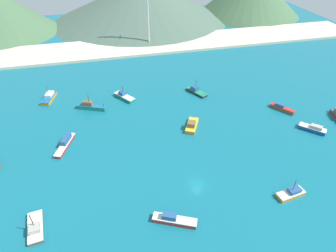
{
  "coord_description": "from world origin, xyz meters",
  "views": [
    {
      "loc": [
        -19.18,
        -46.99,
        54.85
      ],
      "look_at": [
        -1.32,
        25.08,
        0.65
      ],
      "focal_mm": 30.88,
      "sensor_mm": 36.0,
      "label": 1
    }
  ],
  "objects_px": {
    "fishing_boat_8": "(49,97)",
    "fishing_boat_9": "(174,220)",
    "fishing_boat_5": "(282,108)",
    "fishing_boat_7": "(65,143)",
    "fishing_boat_1": "(291,193)",
    "fishing_boat_12": "(313,129)",
    "fishing_boat_6": "(192,125)",
    "fishing_boat_13": "(35,227)",
    "fishing_boat_0": "(196,91)",
    "fishing_boat_4": "(124,96)",
    "fishing_boat_10": "(91,107)",
    "radio_tower": "(148,9)"
  },
  "relations": [
    {
      "from": "fishing_boat_1",
      "to": "fishing_boat_9",
      "type": "distance_m",
      "value": 29.56
    },
    {
      "from": "fishing_boat_4",
      "to": "fishing_boat_10",
      "type": "relative_size",
      "value": 0.87
    },
    {
      "from": "fishing_boat_4",
      "to": "radio_tower",
      "type": "xyz_separation_m",
      "value": [
        18.98,
        49.71,
        17.47
      ]
    },
    {
      "from": "fishing_boat_8",
      "to": "fishing_boat_4",
      "type": "bearing_deg",
      "value": -12.89
    },
    {
      "from": "fishing_boat_4",
      "to": "fishing_boat_6",
      "type": "bearing_deg",
      "value": -51.23
    },
    {
      "from": "fishing_boat_4",
      "to": "fishing_boat_9",
      "type": "relative_size",
      "value": 0.91
    },
    {
      "from": "fishing_boat_5",
      "to": "fishing_boat_13",
      "type": "bearing_deg",
      "value": -159.13
    },
    {
      "from": "fishing_boat_8",
      "to": "fishing_boat_13",
      "type": "distance_m",
      "value": 56.87
    },
    {
      "from": "fishing_boat_4",
      "to": "fishing_boat_9",
      "type": "bearing_deg",
      "value": -85.85
    },
    {
      "from": "fishing_boat_10",
      "to": "fishing_boat_7",
      "type": "bearing_deg",
      "value": -113.05
    },
    {
      "from": "fishing_boat_6",
      "to": "fishing_boat_13",
      "type": "relative_size",
      "value": 1.0
    },
    {
      "from": "fishing_boat_1",
      "to": "fishing_boat_7",
      "type": "bearing_deg",
      "value": 148.77
    },
    {
      "from": "fishing_boat_5",
      "to": "fishing_boat_10",
      "type": "distance_m",
      "value": 66.6
    },
    {
      "from": "fishing_boat_0",
      "to": "fishing_boat_5",
      "type": "xyz_separation_m",
      "value": [
        25.15,
        -18.71,
        0.0
      ]
    },
    {
      "from": "fishing_boat_5",
      "to": "fishing_boat_4",
      "type": "bearing_deg",
      "value": 158.02
    },
    {
      "from": "fishing_boat_5",
      "to": "fishing_boat_7",
      "type": "relative_size",
      "value": 0.74
    },
    {
      "from": "fishing_boat_9",
      "to": "radio_tower",
      "type": "bearing_deg",
      "value": 81.97
    },
    {
      "from": "fishing_boat_7",
      "to": "fishing_boat_8",
      "type": "relative_size",
      "value": 1.13
    },
    {
      "from": "fishing_boat_1",
      "to": "fishing_boat_4",
      "type": "relative_size",
      "value": 0.82
    },
    {
      "from": "fishing_boat_7",
      "to": "fishing_boat_8",
      "type": "distance_m",
      "value": 29.94
    },
    {
      "from": "fishing_boat_1",
      "to": "fishing_boat_5",
      "type": "relative_size",
      "value": 0.91
    },
    {
      "from": "radio_tower",
      "to": "fishing_boat_6",
      "type": "bearing_deg",
      "value": -90.19
    },
    {
      "from": "fishing_boat_1",
      "to": "fishing_boat_12",
      "type": "height_order",
      "value": "fishing_boat_1"
    },
    {
      "from": "fishing_boat_12",
      "to": "fishing_boat_13",
      "type": "distance_m",
      "value": 82.12
    },
    {
      "from": "fishing_boat_6",
      "to": "fishing_boat_7",
      "type": "xyz_separation_m",
      "value": [
        -38.81,
        0.36,
        -0.0
      ]
    },
    {
      "from": "fishing_boat_4",
      "to": "fishing_boat_13",
      "type": "relative_size",
      "value": 1.04
    },
    {
      "from": "fishing_boat_7",
      "to": "fishing_boat_9",
      "type": "height_order",
      "value": "fishing_boat_7"
    },
    {
      "from": "fishing_boat_4",
      "to": "fishing_boat_8",
      "type": "distance_m",
      "value": 27.63
    },
    {
      "from": "fishing_boat_4",
      "to": "fishing_boat_5",
      "type": "distance_m",
      "value": 56.4
    },
    {
      "from": "fishing_boat_8",
      "to": "fishing_boat_9",
      "type": "distance_m",
      "value": 69.49
    },
    {
      "from": "fishing_boat_0",
      "to": "fishing_boat_4",
      "type": "height_order",
      "value": "fishing_boat_0"
    },
    {
      "from": "fishing_boat_9",
      "to": "fishing_boat_10",
      "type": "height_order",
      "value": "fishing_boat_10"
    },
    {
      "from": "fishing_boat_8",
      "to": "radio_tower",
      "type": "xyz_separation_m",
      "value": [
        45.91,
        43.54,
        17.54
      ]
    },
    {
      "from": "fishing_boat_0",
      "to": "fishing_boat_5",
      "type": "distance_m",
      "value": 31.35
    },
    {
      "from": "fishing_boat_1",
      "to": "fishing_boat_6",
      "type": "xyz_separation_m",
      "value": [
        -14.87,
        32.2,
        0.14
      ]
    },
    {
      "from": "fishing_boat_12",
      "to": "fishing_boat_13",
      "type": "bearing_deg",
      "value": -168.36
    },
    {
      "from": "fishing_boat_10",
      "to": "radio_tower",
      "type": "relative_size",
      "value": 0.29
    },
    {
      "from": "fishing_boat_0",
      "to": "fishing_boat_12",
      "type": "relative_size",
      "value": 1.25
    },
    {
      "from": "fishing_boat_9",
      "to": "fishing_boat_13",
      "type": "height_order",
      "value": "fishing_boat_13"
    },
    {
      "from": "fishing_boat_6",
      "to": "fishing_boat_9",
      "type": "relative_size",
      "value": 0.87
    },
    {
      "from": "fishing_boat_7",
      "to": "fishing_boat_12",
      "type": "bearing_deg",
      "value": -8.42
    },
    {
      "from": "fishing_boat_10",
      "to": "fishing_boat_9",
      "type": "bearing_deg",
      "value": -72.52
    },
    {
      "from": "fishing_boat_4",
      "to": "fishing_boat_5",
      "type": "height_order",
      "value": "fishing_boat_4"
    },
    {
      "from": "fishing_boat_6",
      "to": "fishing_boat_7",
      "type": "distance_m",
      "value": 38.82
    },
    {
      "from": "radio_tower",
      "to": "fishing_boat_13",
      "type": "bearing_deg",
      "value": -113.8
    },
    {
      "from": "fishing_boat_6",
      "to": "fishing_boat_9",
      "type": "xyz_separation_m",
      "value": [
        -14.68,
        -32.69,
        -0.07
      ]
    },
    {
      "from": "fishing_boat_12",
      "to": "fishing_boat_13",
      "type": "xyz_separation_m",
      "value": [
        -80.43,
        -16.57,
        -0.17
      ]
    },
    {
      "from": "fishing_boat_5",
      "to": "fishing_boat_10",
      "type": "xyz_separation_m",
      "value": [
        -64.48,
        16.65,
        0.25
      ]
    },
    {
      "from": "fishing_boat_0",
      "to": "fishing_boat_7",
      "type": "xyz_separation_m",
      "value": [
        -47.22,
        -20.59,
        0.09
      ]
    },
    {
      "from": "fishing_boat_1",
      "to": "fishing_boat_8",
      "type": "xyz_separation_m",
      "value": [
        -60.55,
        61.7,
        0.05
      ]
    }
  ]
}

